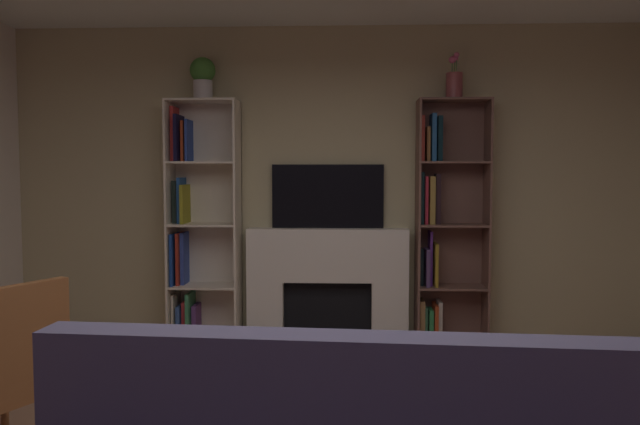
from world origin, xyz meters
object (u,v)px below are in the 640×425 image
at_px(bookshelf_left, 197,230).
at_px(vase_with_flowers, 454,83).
at_px(potted_plant, 203,76).
at_px(fireplace, 327,285).
at_px(bookshelf_right, 443,229).
at_px(tv, 328,196).

relative_size(bookshelf_left, vase_with_flowers, 5.56).
distance_m(bookshelf_left, potted_plant, 1.33).
relative_size(fireplace, bookshelf_left, 0.70).
height_order(bookshelf_left, potted_plant, potted_plant).
height_order(bookshelf_left, bookshelf_right, same).
xyz_separation_m(tv, bookshelf_left, (-1.14, -0.09, -0.30)).
xyz_separation_m(fireplace, bookshelf_right, (0.99, -0.00, 0.49)).
xyz_separation_m(bookshelf_left, potted_plant, (0.07, -0.03, 1.32)).
height_order(fireplace, potted_plant, potted_plant).
bearing_deg(bookshelf_left, bookshelf_right, 0.47).
distance_m(fireplace, vase_with_flowers, 2.04).
relative_size(bookshelf_left, potted_plant, 5.90).
xyz_separation_m(tv, vase_with_flowers, (1.06, -0.12, 0.96)).
relative_size(tv, potted_plant, 2.69).
bearing_deg(fireplace, bookshelf_left, -179.10).
relative_size(bookshelf_right, potted_plant, 5.90).
distance_m(tv, potted_plant, 1.49).
distance_m(potted_plant, vase_with_flowers, 2.13).
bearing_deg(bookshelf_left, potted_plant, -23.16).
bearing_deg(tv, fireplace, -90.00).
bearing_deg(tv, bookshelf_right, -4.09).
bearing_deg(vase_with_flowers, potted_plant, 179.97).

